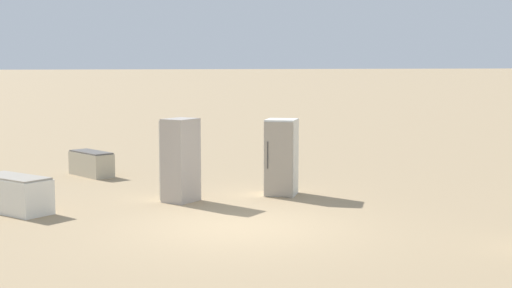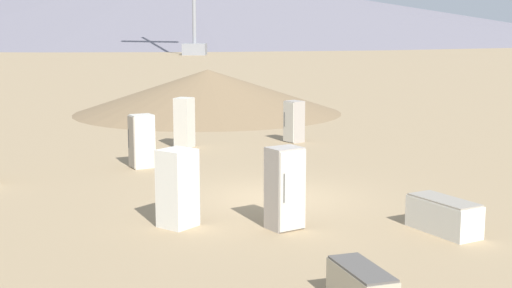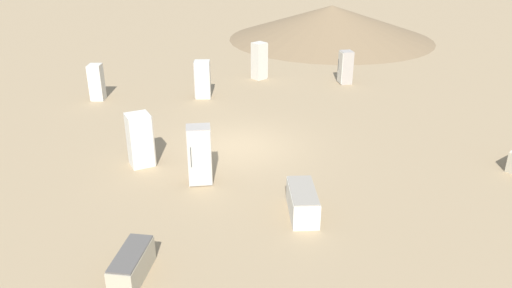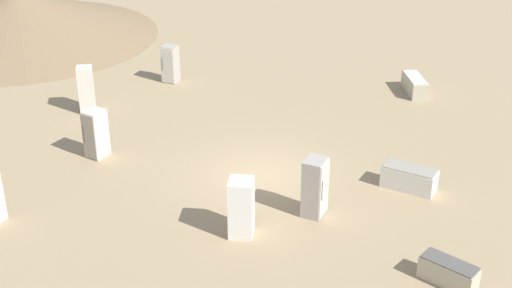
{
  "view_description": "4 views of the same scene",
  "coord_description": "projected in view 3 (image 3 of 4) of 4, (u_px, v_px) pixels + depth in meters",
  "views": [
    {
      "loc": [
        -4.89,
        -12.46,
        3.08
      ],
      "look_at": [
        0.68,
        0.75,
        1.49
      ],
      "focal_mm": 50.0,
      "sensor_mm": 36.0,
      "label": 1
    },
    {
      "loc": [
        -0.03,
        18.69,
        4.59
      ],
      "look_at": [
        0.44,
        0.4,
        1.55
      ],
      "focal_mm": 50.0,
      "sensor_mm": 36.0,
      "label": 2
    },
    {
      "loc": [
        -8.35,
        14.35,
        7.52
      ],
      "look_at": [
        -1.18,
        0.87,
        0.71
      ],
      "focal_mm": 35.0,
      "sensor_mm": 36.0,
      "label": 3
    },
    {
      "loc": [
        10.41,
        18.26,
        11.83
      ],
      "look_at": [
        0.16,
        0.04,
        1.27
      ],
      "focal_mm": 50.0,
      "sensor_mm": 36.0,
      "label": 4
    }
  ],
  "objects": [
    {
      "name": "ground_plane",
      "position": [
        239.0,
        147.0,
        18.22
      ],
      "size": [
        1000.0,
        1000.0,
        0.0
      ],
      "primitive_type": "plane",
      "color": "#9E8460"
    },
    {
      "name": "discarded_fridge_4",
      "position": [
        96.0,
        82.0,
        22.77
      ],
      "size": [
        0.8,
        0.79,
        1.66
      ],
      "rotation": [
        0.0,
        0.0,
        5.19
      ],
      "color": "beige",
      "rests_on": "ground_plane"
    },
    {
      "name": "discarded_fridge_7",
      "position": [
        303.0,
        202.0,
        13.91
      ],
      "size": [
        1.52,
        1.86,
        0.77
      ],
      "rotation": [
        0.0,
        0.0,
        3.68
      ],
      "color": "silver",
      "rests_on": "ground_plane"
    },
    {
      "name": "discarded_fridge_0",
      "position": [
        199.0,
        155.0,
        15.38
      ],
      "size": [
        0.95,
        0.93,
        1.89
      ],
      "rotation": [
        0.0,
        0.0,
        0.61
      ],
      "color": "#A89E93",
      "rests_on": "ground_plane"
    },
    {
      "name": "discarded_fridge_3",
      "position": [
        140.0,
        140.0,
        16.56
      ],
      "size": [
        1.02,
        1.04,
        1.81
      ],
      "rotation": [
        0.0,
        0.0,
        2.52
      ],
      "color": "silver",
      "rests_on": "ground_plane"
    },
    {
      "name": "discarded_fridge_1",
      "position": [
        345.0,
        67.0,
        25.14
      ],
      "size": [
        0.86,
        0.87,
        1.65
      ],
      "rotation": [
        0.0,
        0.0,
        5.39
      ],
      "color": "#A89E93",
      "rests_on": "ground_plane"
    },
    {
      "name": "dirt_mound",
      "position": [
        331.0,
        22.0,
        34.63
      ],
      "size": [
        14.2,
        14.2,
        2.3
      ],
      "color": "#7F6647",
      "rests_on": "ground_plane"
    },
    {
      "name": "discarded_fridge_5",
      "position": [
        202.0,
        79.0,
        23.04
      ],
      "size": [
        0.93,
        0.88,
        1.74
      ],
      "rotation": [
        0.0,
        0.0,
        5.23
      ],
      "color": "beige",
      "rests_on": "ground_plane"
    },
    {
      "name": "discarded_fridge_6",
      "position": [
        259.0,
        61.0,
        25.82
      ],
      "size": [
        0.78,
        0.83,
        1.9
      ],
      "rotation": [
        0.0,
        0.0,
        2.78
      ],
      "color": "beige",
      "rests_on": "ground_plane"
    },
    {
      "name": "discarded_fridge_2",
      "position": [
        132.0,
        265.0,
        11.41
      ],
      "size": [
        1.07,
        1.63,
        0.69
      ],
      "rotation": [
        0.0,
        0.0,
        0.35
      ],
      "color": "#B2A88E",
      "rests_on": "ground_plane"
    }
  ]
}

